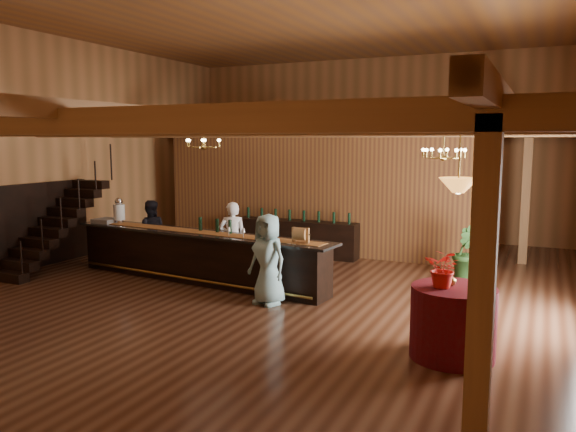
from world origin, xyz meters
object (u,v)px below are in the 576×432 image
at_px(backbar_shelf, 297,238).
at_px(chandelier_left, 204,143).
at_px(chandelier_right, 444,153).
at_px(tasting_bar, 197,256).
at_px(beverage_dispenser, 119,211).
at_px(staff_second, 150,233).
at_px(floor_plant, 468,252).
at_px(pendant_lamp, 458,185).
at_px(raffle_drum, 301,234).
at_px(bartender, 233,239).
at_px(guest, 268,259).
at_px(round_table, 453,322).

distance_m(backbar_shelf, chandelier_left, 3.90).
relative_size(chandelier_left, chandelier_right, 1.00).
xyz_separation_m(tasting_bar, beverage_dispenser, (-2.35, 0.29, 0.81)).
relative_size(staff_second, floor_plant, 1.28).
distance_m(pendant_lamp, floor_plant, 4.98).
height_order(tasting_bar, backbar_shelf, tasting_bar).
relative_size(raffle_drum, chandelier_right, 0.43).
bearing_deg(bartender, guest, 112.21).
bearing_deg(chandelier_right, floor_plant, 78.01).
bearing_deg(bartender, tasting_bar, 33.87).
relative_size(chandelier_right, bartender, 0.48).
height_order(pendant_lamp, guest, pendant_lamp).
xyz_separation_m(chandelier_left, chandelier_right, (5.00, 0.47, -0.18)).
height_order(round_table, guest, guest).
distance_m(beverage_dispenser, floor_plant, 7.93).
xyz_separation_m(beverage_dispenser, guest, (4.48, -1.17, -0.52)).
xyz_separation_m(pendant_lamp, floor_plant, (-0.38, 4.63, -1.79)).
relative_size(backbar_shelf, staff_second, 2.07).
xyz_separation_m(round_table, chandelier_right, (-0.71, 3.07, 2.26)).
height_order(raffle_drum, backbar_shelf, raffle_drum).
bearing_deg(staff_second, raffle_drum, 131.35).
relative_size(beverage_dispenser, floor_plant, 0.49).
bearing_deg(chandelier_right, chandelier_left, -174.68).
xyz_separation_m(round_table, guest, (-3.48, 1.23, 0.34)).
bearing_deg(backbar_shelf, floor_plant, -11.59).
distance_m(raffle_drum, backbar_shelf, 4.12).
bearing_deg(pendant_lamp, chandelier_right, 103.05).
xyz_separation_m(backbar_shelf, round_table, (4.78, -5.47, 0.04)).
relative_size(round_table, bartender, 0.70).
bearing_deg(pendant_lamp, round_table, -26.57).
relative_size(round_table, pendant_lamp, 1.29).
xyz_separation_m(backbar_shelf, chandelier_left, (-0.94, -2.87, 2.48)).
distance_m(beverage_dispenser, backbar_shelf, 4.51).
height_order(beverage_dispenser, pendant_lamp, pendant_lamp).
height_order(chandelier_left, chandelier_right, same).
xyz_separation_m(tasting_bar, guest, (2.13, -0.88, 0.30)).
height_order(raffle_drum, bartender, bartender).
distance_m(tasting_bar, backbar_shelf, 3.47).
distance_m(round_table, chandelier_right, 3.88).
bearing_deg(bartender, staff_second, -27.04).
bearing_deg(bartender, round_table, 127.14).
bearing_deg(chandelier_right, raffle_drum, -151.80).
xyz_separation_m(backbar_shelf, pendant_lamp, (4.78, -5.47, 1.94)).
height_order(staff_second, guest, guest).
xyz_separation_m(tasting_bar, backbar_shelf, (0.83, 3.37, -0.08)).
distance_m(raffle_drum, pendant_lamp, 3.75).
distance_m(round_table, floor_plant, 4.65).
relative_size(pendant_lamp, staff_second, 0.57).
distance_m(tasting_bar, staff_second, 2.09).
xyz_separation_m(chandelier_left, bartender, (0.56, 0.22, -2.11)).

